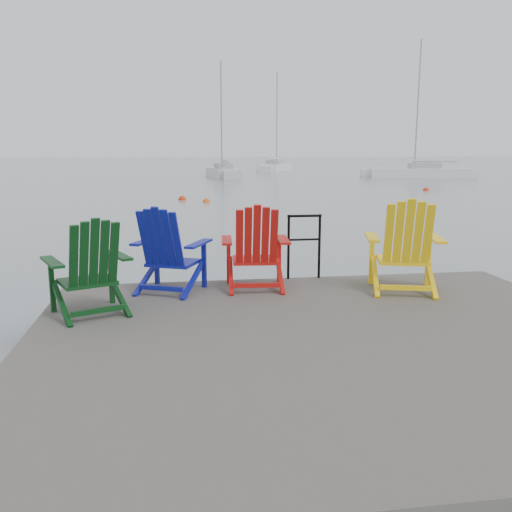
{
  "coord_description": "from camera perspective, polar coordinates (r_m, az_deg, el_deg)",
  "views": [
    {
      "loc": [
        -1.51,
        -4.78,
        2.26
      ],
      "look_at": [
        -0.44,
        2.38,
        0.85
      ],
      "focal_mm": 38.0,
      "sensor_mm": 36.0,
      "label": 1
    }
  ],
  "objects": [
    {
      "name": "ground",
      "position": [
        5.5,
        8.42,
        -13.39
      ],
      "size": [
        400.0,
        400.0,
        0.0
      ],
      "primitive_type": "plane",
      "color": "slate",
      "rests_on": "ground"
    },
    {
      "name": "dock",
      "position": [
        5.36,
        8.52,
        -10.0
      ],
      "size": [
        6.0,
        5.0,
        1.4
      ],
      "color": "#2F2C29",
      "rests_on": "ground"
    },
    {
      "name": "handrail",
      "position": [
        7.54,
        5.08,
        1.67
      ],
      "size": [
        0.48,
        0.04,
        0.9
      ],
      "color": "black",
      "rests_on": "dock"
    },
    {
      "name": "chair_green",
      "position": [
        6.08,
        -17.11,
        -1.11
      ],
      "size": [
        1.03,
        0.99,
        1.06
      ],
      "rotation": [
        0.0,
        0.0,
        0.41
      ],
      "color": "black",
      "rests_on": "dock"
    },
    {
      "name": "chair_blue",
      "position": [
        6.86,
        -9.23,
        0.65
      ],
      "size": [
        1.05,
        1.01,
        1.08
      ],
      "rotation": [
        0.0,
        0.0,
        -0.42
      ],
      "color": "#0D148C",
      "rests_on": "dock"
    },
    {
      "name": "chair_red",
      "position": [
        6.92,
        -0.04,
        0.92
      ],
      "size": [
        0.91,
        0.85,
        1.09
      ],
      "rotation": [
        0.0,
        0.0,
        -0.08
      ],
      "color": "#AE100C",
      "rests_on": "dock"
    },
    {
      "name": "chair_yellow",
      "position": [
        7.02,
        15.4,
        1.03
      ],
      "size": [
        1.09,
        1.03,
        1.17
      ],
      "rotation": [
        0.0,
        0.0,
        -0.27
      ],
      "color": "yellow",
      "rests_on": "dock"
    },
    {
      "name": "sailboat_near",
      "position": [
        46.54,
        -3.51,
        8.65
      ],
      "size": [
        2.47,
        7.14,
        9.85
      ],
      "rotation": [
        0.0,
        0.0,
        0.09
      ],
      "color": "silver",
      "rests_on": "ground"
    },
    {
      "name": "sailboat_mid",
      "position": [
        61.58,
        2.07,
        9.24
      ],
      "size": [
        5.29,
        8.12,
        11.09
      ],
      "rotation": [
        0.0,
        0.0,
        -0.44
      ],
      "color": "white",
      "rests_on": "ground"
    },
    {
      "name": "sailboat_far",
      "position": [
        48.6,
        16.82,
        8.31
      ],
      "size": [
        8.58,
        3.76,
        11.5
      ],
      "rotation": [
        0.0,
        0.0,
        1.37
      ],
      "color": "silver",
      "rests_on": "ground"
    },
    {
      "name": "buoy_a",
      "position": [
        24.48,
        -5.24,
        5.68
      ],
      "size": [
        0.34,
        0.34,
        0.34
      ],
      "primitive_type": "sphere",
      "color": "#EF510E",
      "rests_on": "ground"
    },
    {
      "name": "buoy_b",
      "position": [
        25.74,
        -7.77,
        5.88
      ],
      "size": [
        0.37,
        0.37,
        0.37
      ],
      "primitive_type": "sphere",
      "color": "red",
      "rests_on": "ground"
    },
    {
      "name": "buoy_c",
      "position": [
        33.02,
        17.45,
        6.59
      ],
      "size": [
        0.36,
        0.36,
        0.36
      ],
      "primitive_type": "sphere",
      "color": "red",
      "rests_on": "ground"
    },
    {
      "name": "buoy_d",
      "position": [
        44.99,
        -3.81,
        8.12
      ],
      "size": [
        0.4,
        0.4,
        0.4
      ],
      "primitive_type": "sphere",
      "color": "#F8510E",
      "rests_on": "ground"
    }
  ]
}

